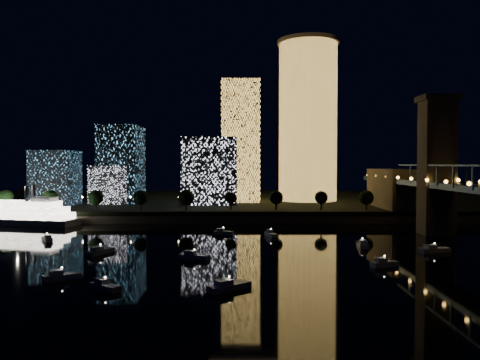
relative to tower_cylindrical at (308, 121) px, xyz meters
The scene contains 10 objects.
ground 153.83m from the tower_cylindrical, 102.60° to the right, with size 520.00×520.00×0.00m, color black.
far_bank 59.39m from the tower_cylindrical, 150.71° to the left, with size 420.00×160.00×5.00m, color black.
seawall 83.22m from the tower_cylindrical, 117.84° to the right, with size 420.00×6.00×3.00m, color #6B5E4C.
tower_cylindrical is the anchor object (origin of this frame).
tower_rectangular 39.71m from the tower_cylindrical, behind, with size 20.45×20.45×65.07m, color #FFBF51.
midrise_blocks 95.48m from the tower_cylindrical, 167.97° to the right, with size 99.33×40.86×40.45m.
riverboat 155.49m from the tower_cylindrical, 154.50° to the right, with size 57.69×23.02×17.05m.
motorboats 148.08m from the tower_cylindrical, 107.12° to the right, with size 127.55×79.66×2.78m.
esplanade_trees 95.34m from the tower_cylindrical, 141.51° to the right, with size 166.68×6.95×8.97m.
street_lamps 90.99m from the tower_cylindrical, 143.79° to the right, with size 132.70×0.70×5.65m.
Camera 1 is at (-6.49, -118.58, 25.52)m, focal length 35.00 mm.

